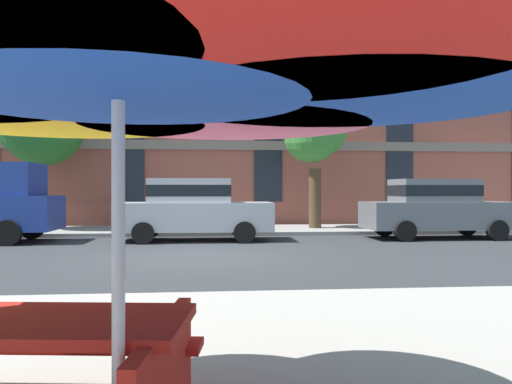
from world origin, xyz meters
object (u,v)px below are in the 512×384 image
Objects in this scene: sedan_gray at (436,207)px; picnic_table at (19,370)px; sedan_silver at (193,208)px; street_tree_left at (40,125)px; street_tree_middle at (315,137)px; patio_umbrella at (118,54)px.

sedan_gray is 2.22× the size of picnic_table.
sedan_silver is 6.99m from street_tree_left.
sedan_silver is at bearing -143.01° from street_tree_middle.
sedan_silver is 12.75m from patio_umbrella.
street_tree_middle is (-3.04, 3.18, 2.38)m from sedan_gray.
picnic_table is at bearing -93.01° from sedan_silver.
sedan_gray is at bearing -46.28° from street_tree_middle.
street_tree_left is at bearing 177.65° from street_tree_middle.
sedan_gray is 0.86× the size of street_tree_left.
street_tree_left is 9.59m from street_tree_middle.
street_tree_middle is at bearing 72.43° from picnic_table.
picnic_table is (4.71, -15.75, -3.20)m from street_tree_left.
sedan_silver is at bearing 89.86° from patio_umbrella.
sedan_silver is 5.80m from street_tree_middle.
street_tree_left is 1.32× the size of patio_umbrella.
street_tree_middle is (9.57, -0.39, -0.36)m from street_tree_left.
sedan_gray is at bearing 0.00° from sedan_silver.
picnic_table is at bearing -107.57° from street_tree_middle.
street_tree_middle is 2.21× the size of picnic_table.
sedan_silver is 7.27m from sedan_gray.
sedan_silver and sedan_gray have the same top height.
street_tree_middle is at bearing 75.00° from patio_umbrella.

